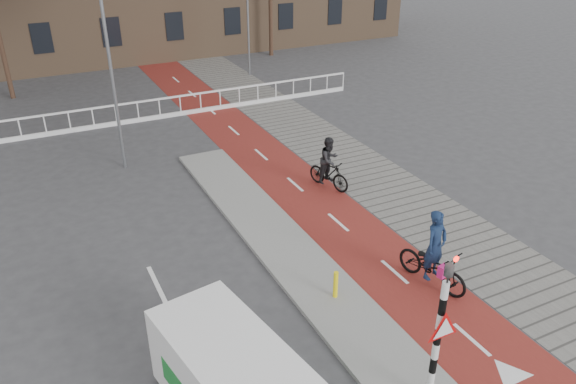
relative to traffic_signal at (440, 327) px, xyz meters
name	(u,v)px	position (x,y,z in m)	size (l,w,h in m)	color
ground	(393,333)	(0.60, 2.02, -1.99)	(120.00, 120.00, 0.00)	#38383A
bike_lane	(272,164)	(2.10, 12.02, -1.98)	(2.50, 60.00, 0.01)	maroon
sidewalk	(334,151)	(4.90, 12.02, -1.98)	(3.00, 60.00, 0.01)	slate
curb_island	(290,254)	(-0.10, 6.02, -1.93)	(1.80, 16.00, 0.12)	gray
traffic_signal	(440,327)	(0.00, 0.00, 0.00)	(0.80, 0.80, 3.68)	black
bollard	(336,284)	(0.00, 3.70, -1.50)	(0.12, 0.12, 0.74)	yellow
cyclist_near	(433,261)	(2.63, 3.16, -1.25)	(1.23, 2.23, 2.18)	black
cyclist_far	(329,167)	(3.05, 9.29, -1.19)	(1.06, 1.82, 1.90)	black
railing	(70,126)	(-4.40, 19.02, -1.68)	(28.00, 0.10, 0.99)	silver
tree_right	(271,4)	(9.46, 27.88, 1.26)	(0.26, 0.26, 6.51)	#331E16
streetlight_near	(109,59)	(-3.06, 14.27, 2.18)	(0.12, 0.12, 8.34)	slate
streetlight_right	(247,5)	(6.29, 24.09, 1.99)	(0.12, 0.12, 7.95)	slate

